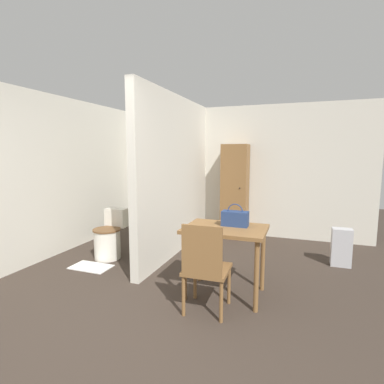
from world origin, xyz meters
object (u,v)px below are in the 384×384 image
at_px(dining_table, 225,237).
at_px(space_heater, 341,247).
at_px(wooden_chair, 205,266).
at_px(handbag, 235,218).
at_px(toilet, 109,238).
at_px(wooden_cabinet, 235,191).

bearing_deg(dining_table, space_heater, 46.37).
relative_size(wooden_chair, handbag, 3.17).
relative_size(wooden_chair, toilet, 1.28).
distance_m(dining_table, toilet, 2.09).
xyz_separation_m(handbag, wooden_cabinet, (-0.49, 2.30, 0.01)).
relative_size(dining_table, wooden_cabinet, 0.51).
bearing_deg(wooden_chair, toilet, 148.82).
bearing_deg(wooden_cabinet, wooden_chair, -83.77).
relative_size(dining_table, handbag, 3.04).
xyz_separation_m(toilet, handbag, (2.06, -0.49, 0.57)).
relative_size(toilet, handbag, 2.47).
height_order(wooden_chair, wooden_cabinet, wooden_cabinet).
bearing_deg(handbag, dining_table, -132.46).
bearing_deg(handbag, wooden_cabinet, 101.95).
xyz_separation_m(toilet, wooden_cabinet, (1.57, 1.81, 0.58)).
bearing_deg(handbag, wooden_chair, -107.17).
height_order(wooden_cabinet, space_heater, wooden_cabinet).
distance_m(wooden_chair, toilet, 2.17).
xyz_separation_m(dining_table, wooden_cabinet, (-0.40, 2.40, 0.21)).
xyz_separation_m(wooden_cabinet, space_heater, (1.76, -0.98, -0.61)).
relative_size(wooden_chair, wooden_cabinet, 0.53).
bearing_deg(dining_table, wooden_chair, -100.52).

